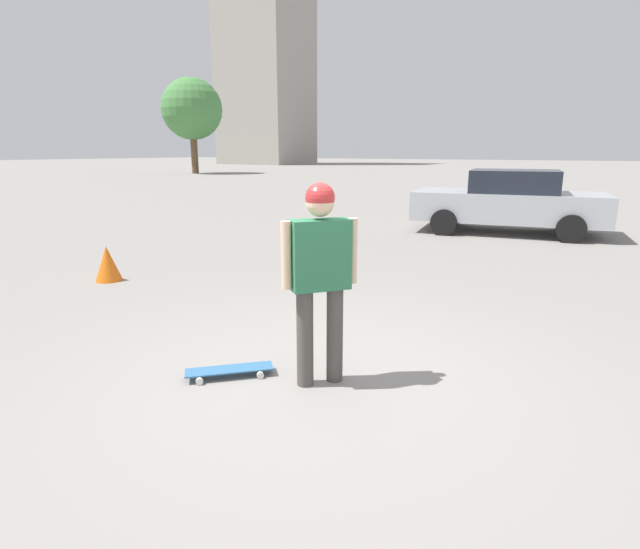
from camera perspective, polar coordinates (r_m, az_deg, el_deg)
ground_plane at (r=4.35m, az=-0.00°, el=-12.16°), size 220.00×220.00×0.00m
person at (r=4.01m, az=-0.00°, el=0.90°), size 0.51×0.46×1.68m
skateboard at (r=4.49m, az=-10.31°, el=-10.70°), size 0.65×0.67×0.07m
car_parked_near at (r=12.76m, az=20.78°, el=7.86°), size 2.57×4.55×1.48m
building_block_distant at (r=77.85m, az=-6.33°, el=25.12°), size 10.02×11.16×34.13m
tree_distant at (r=45.41m, az=-14.44°, el=17.82°), size 5.07×5.07×7.86m
traffic_cone at (r=8.16m, az=-23.11°, el=1.16°), size 0.39×0.39×0.53m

